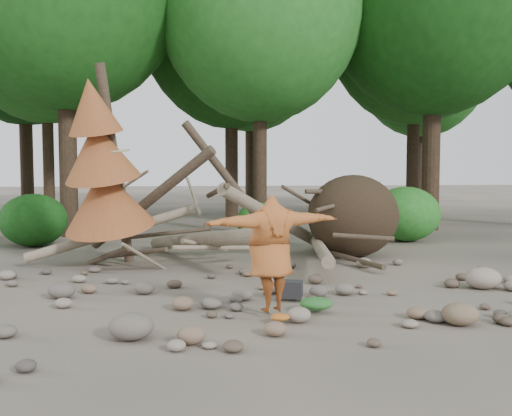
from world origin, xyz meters
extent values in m
plane|color=#514C44|center=(0.00, 0.00, 0.00)|extent=(120.00, 120.00, 0.00)
ellipsoid|color=#332619|center=(2.60, 4.30, 0.99)|extent=(2.20, 1.87, 1.98)
cylinder|color=gray|center=(-1.00, 3.70, 0.55)|extent=(2.61, 5.11, 1.08)
cylinder|color=gray|center=(0.80, 4.20, 0.90)|extent=(3.18, 3.71, 1.90)
cylinder|color=brown|center=(-2.20, 4.60, 1.40)|extent=(3.08, 1.91, 2.49)
cylinder|color=gray|center=(1.60, 3.50, 0.35)|extent=(1.13, 4.98, 0.43)
cylinder|color=brown|center=(-0.30, 4.80, 1.80)|extent=(2.39, 1.03, 2.89)
cylinder|color=gray|center=(-3.00, 4.00, 0.70)|extent=(3.71, 0.86, 1.20)
cylinder|color=#4C3F30|center=(-2.50, 3.50, 0.30)|extent=(1.52, 1.70, 0.49)
cylinder|color=gray|center=(0.20, 4.40, 0.80)|extent=(1.57, 0.85, 0.69)
cylinder|color=#4C3F30|center=(1.80, 4.90, 1.20)|extent=(1.92, 1.25, 1.10)
cylinder|color=gray|center=(-1.20, 4.20, 1.50)|extent=(0.37, 1.42, 0.85)
cylinder|color=#4C3F30|center=(2.20, 3.20, 0.15)|extent=(0.79, 2.54, 0.12)
cylinder|color=gray|center=(-0.80, 3.10, 0.45)|extent=(1.78, 1.11, 0.29)
cylinder|color=#4C3F30|center=(-2.90, 3.80, 2.20)|extent=(0.67, 1.13, 4.35)
cone|color=brown|center=(-3.06, 3.49, 1.50)|extent=(2.06, 2.13, 1.86)
cone|color=brown|center=(-3.16, 3.28, 2.50)|extent=(1.71, 1.78, 1.65)
cone|color=brown|center=(-3.26, 3.09, 3.40)|extent=(1.23, 1.30, 1.41)
cylinder|color=#38281C|center=(-5.00, 9.50, 4.48)|extent=(0.56, 0.56, 8.96)
cylinder|color=#38281C|center=(1.00, 9.20, 3.57)|extent=(0.44, 0.44, 7.14)
ellipsoid|color=#2A7C26|center=(1.00, 9.20, 7.34)|extent=(6.53, 6.53, 7.51)
cylinder|color=#38281C|center=(7.00, 9.80, 4.72)|extent=(0.60, 0.60, 9.45)
cylinder|color=#38281C|center=(-6.50, 13.50, 3.78)|extent=(0.42, 0.42, 7.56)
ellipsoid|color=#2A7C26|center=(-6.50, 13.50, 7.78)|extent=(6.91, 6.91, 7.95)
cylinder|color=#38281C|center=(0.50, 14.20, 4.27)|extent=(0.52, 0.52, 8.54)
ellipsoid|color=#185316|center=(0.50, 14.20, 8.78)|extent=(7.81, 7.81, 10.15)
cylinder|color=#38281C|center=(8.00, 13.80, 4.06)|extent=(0.50, 0.50, 8.12)
ellipsoid|color=#21691E|center=(8.00, 13.80, 8.35)|extent=(7.42, 7.42, 8.91)
cylinder|color=#38281C|center=(-9.00, 20.00, 4.83)|extent=(0.62, 0.62, 9.66)
ellipsoid|color=#144813|center=(-9.00, 20.00, 9.94)|extent=(8.83, 8.83, 11.48)
cylinder|color=#38281C|center=(2.00, 20.50, 4.38)|extent=(0.54, 0.54, 8.75)
ellipsoid|color=#2A7C26|center=(2.00, 20.50, 9.00)|extent=(8.00, 8.00, 10.00)
cylinder|color=#38281C|center=(11.00, 20.00, 3.92)|extent=(0.46, 0.46, 7.84)
ellipsoid|color=#21691E|center=(11.00, 20.00, 8.06)|extent=(7.17, 7.17, 8.60)
ellipsoid|color=#185316|center=(-5.50, 7.20, 0.72)|extent=(1.80, 1.80, 1.44)
ellipsoid|color=#21691E|center=(0.80, 7.80, 0.56)|extent=(1.40, 1.40, 1.12)
ellipsoid|color=#2A7C26|center=(5.00, 7.00, 0.80)|extent=(2.00, 2.00, 1.60)
imported|color=#A35524|center=(-0.19, -0.90, 0.92)|extent=(2.14, 1.10, 1.68)
cylinder|color=tan|center=(-2.24, -1.22, 2.36)|extent=(0.29, 0.28, 0.07)
cube|color=black|center=(0.27, 0.02, 0.13)|extent=(0.45, 0.37, 0.26)
ellipsoid|color=#276327|center=(0.51, -0.81, 0.09)|extent=(0.49, 0.41, 0.19)
ellipsoid|color=#B25F1E|center=(-0.12, -1.34, 0.05)|extent=(0.27, 0.22, 0.10)
ellipsoid|color=#655D54|center=(-2.08, -1.80, 0.17)|extent=(0.57, 0.51, 0.34)
ellipsoid|color=#7A644C|center=(2.30, -1.68, 0.15)|extent=(0.51, 0.46, 0.30)
ellipsoid|color=gray|center=(3.83, 0.49, 0.19)|extent=(0.63, 0.57, 0.38)
ellipsoid|color=#605951|center=(-3.42, 0.64, 0.13)|extent=(0.44, 0.40, 0.27)
camera|label=1|loc=(-1.41, -8.90, 2.13)|focal=40.00mm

